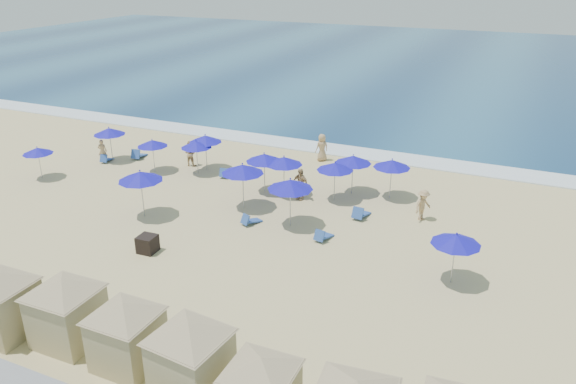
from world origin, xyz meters
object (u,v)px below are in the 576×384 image
object	(u,v)px
trash_bin	(147,244)
umbrella_2	(152,143)
umbrella_10	(353,160)
beachgoer_1	(190,153)
umbrella_4	(205,139)
umbrella_9	(392,164)
umbrella_3	(140,176)
umbrella_6	(243,169)
cabana_2	(125,326)
umbrella_7	(335,166)
cabana_3	(190,348)
beachgoer_4	(322,147)
umbrella_0	(109,131)
cabana_0	(0,295)
beachgoer_3	(423,205)
umbrella_8	(290,184)
umbrella_5	(264,158)
cabana_4	(261,382)
umbrella_12	(284,161)
cabana_1	(65,303)
umbrella_11	(456,239)
beachgoer_2	(300,184)
umbrella_13	(196,144)
umbrella_1	(37,151)
beachgoer_0	(102,151)

from	to	relation	value
trash_bin	umbrella_2	bearing A→B (deg)	122.37
umbrella_10	beachgoer_1	xyz separation A→B (m)	(-11.43, 0.21, -1.27)
umbrella_4	umbrella_9	world-z (taller)	umbrella_9
umbrella_3	umbrella_6	distance (m)	5.42
cabana_2	umbrella_7	bearing A→B (deg)	84.41
cabana_3	umbrella_4	world-z (taller)	cabana_3
cabana_3	beachgoer_4	distance (m)	22.96
trash_bin	umbrella_0	xyz separation A→B (m)	(-10.32, 9.65, 1.69)
cabana_0	umbrella_3	xyz separation A→B (m)	(-1.72, 10.39, 0.73)
umbrella_9	beachgoer_3	size ratio (longest dim) A/B	1.42
umbrella_2	umbrella_8	world-z (taller)	umbrella_8
cabana_0	umbrella_8	size ratio (longest dim) A/B	1.67
umbrella_4	umbrella_5	world-z (taller)	umbrella_5
umbrella_7	umbrella_8	size ratio (longest dim) A/B	0.89
umbrella_3	cabana_4	bearing A→B (deg)	-40.08
umbrella_0	umbrella_7	distance (m)	16.29
umbrella_6	umbrella_12	bearing A→B (deg)	64.05
cabana_1	cabana_2	xyz separation A→B (m)	(2.77, -0.14, -0.07)
cabana_4	beachgoer_1	size ratio (longest dim) A/B	2.36
umbrella_9	beachgoer_4	size ratio (longest dim) A/B	1.29
umbrella_2	umbrella_5	size ratio (longest dim) A/B	0.90
cabana_2	beachgoer_1	bearing A→B (deg)	117.38
umbrella_2	beachgoer_1	bearing A→B (deg)	51.95
cabana_3	beachgoer_1	world-z (taller)	cabana_3
cabana_4	umbrella_11	distance (m)	11.06
cabana_0	umbrella_8	distance (m)	13.94
umbrella_3	beachgoer_2	bearing A→B (deg)	39.64
umbrella_5	umbrella_6	distance (m)	2.61
umbrella_13	beachgoer_4	size ratio (longest dim) A/B	1.20
umbrella_4	beachgoer_4	world-z (taller)	umbrella_4
cabana_2	umbrella_2	distance (m)	19.18
umbrella_4	beachgoer_3	size ratio (longest dim) A/B	1.41
umbrella_7	cabana_0	bearing A→B (deg)	-112.50
umbrella_1	umbrella_2	world-z (taller)	umbrella_2
cabana_2	beachgoer_2	size ratio (longest dim) A/B	2.29
umbrella_12	trash_bin	bearing A→B (deg)	-108.52
umbrella_10	beachgoer_4	xyz separation A→B (m)	(-3.73, 4.76, -1.19)
umbrella_5	cabana_0	bearing A→B (deg)	-99.44
beachgoer_0	beachgoer_1	size ratio (longest dim) A/B	0.93
umbrella_3	beachgoer_1	world-z (taller)	umbrella_3
cabana_4	beachgoer_4	size ratio (longest dim) A/B	2.16
trash_bin	cabana_3	distance (m)	10.00
cabana_0	cabana_3	world-z (taller)	cabana_3
trash_bin	beachgoer_2	size ratio (longest dim) A/B	0.44
beachgoer_2	beachgoer_3	distance (m)	7.02
cabana_1	cabana_2	world-z (taller)	cabana_1
umbrella_1	umbrella_8	size ratio (longest dim) A/B	0.79
umbrella_1	umbrella_2	xyz separation A→B (m)	(5.79, 3.95, 0.10)
umbrella_0	trash_bin	bearing A→B (deg)	-43.10
trash_bin	beachgoer_0	world-z (taller)	beachgoer_0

